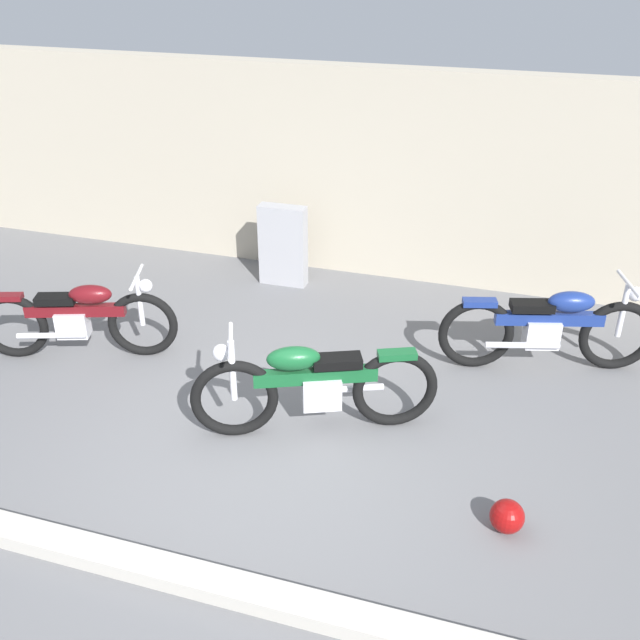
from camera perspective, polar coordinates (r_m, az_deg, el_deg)
name	(u,v)px	position (r m, az deg, el deg)	size (l,w,h in m)	color
ground_plane	(263,464)	(6.30, -4.47, -11.22)	(40.00, 40.00, 0.00)	slate
building_wall	(380,175)	(9.22, 4.78, 11.28)	(18.00, 0.30, 2.61)	#B2A893
curb_strip	(192,578)	(5.38, -10.04, -19.40)	(18.00, 0.24, 0.12)	#B7B2A8
stone_marker	(283,246)	(9.12, -2.93, 5.88)	(0.59, 0.20, 1.03)	#9E9EA3
helmet	(507,516)	(5.80, 14.52, -14.74)	(0.26, 0.26, 0.26)	maroon
motorcycle_maroon	(78,318)	(7.92, -18.49, 0.13)	(2.00, 0.87, 0.93)	black
motorcycle_green	(313,385)	(6.38, -0.52, -5.18)	(2.06, 1.06, 0.99)	black
motorcycle_blue	(550,327)	(7.65, 17.63, -0.55)	(2.14, 0.84, 0.98)	black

